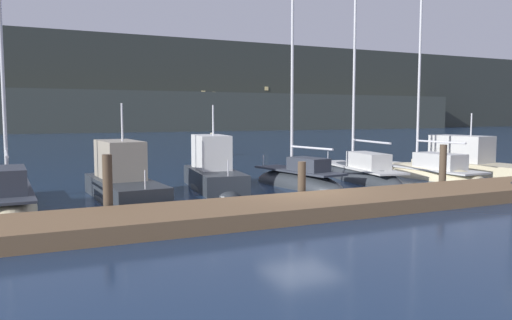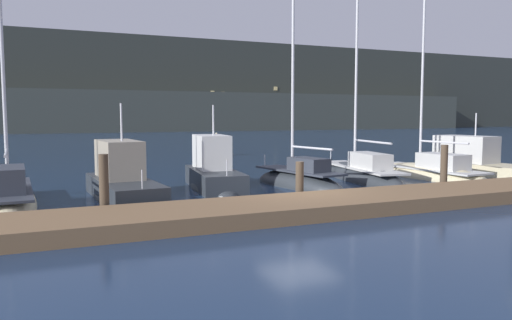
{
  "view_description": "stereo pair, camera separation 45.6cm",
  "coord_description": "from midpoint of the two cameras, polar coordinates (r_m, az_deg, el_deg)",
  "views": [
    {
      "loc": [
        -8.6,
        -14.83,
        3.03
      ],
      "look_at": [
        0.0,
        3.72,
        1.2
      ],
      "focal_mm": 35.0,
      "sensor_mm": 36.0,
      "label": 1
    },
    {
      "loc": [
        -8.18,
        -15.02,
        3.03
      ],
      "look_at": [
        0.0,
        3.72,
        1.2
      ],
      "focal_mm": 35.0,
      "sensor_mm": 36.0,
      "label": 2
    }
  ],
  "objects": [
    {
      "name": "motorboat_berth_3",
      "position": [
        18.74,
        -15.58,
        -3.07
      ],
      "size": [
        2.35,
        6.27,
        3.92
      ],
      "color": "#2D3338",
      "rests_on": "ground"
    },
    {
      "name": "mooring_pile_3",
      "position": [
        21.15,
        19.99,
        -0.87
      ],
      "size": [
        0.28,
        0.28,
        1.87
      ],
      "primitive_type": "cylinder",
      "color": "#4C3D2D",
      "rests_on": "ground"
    },
    {
      "name": "ground_plane",
      "position": [
        17.39,
        4.42,
        -4.94
      ],
      "size": [
        400.0,
        400.0,
        0.0
      ],
      "primitive_type": "plane",
      "color": "#192D4C"
    },
    {
      "name": "sailboat_berth_5",
      "position": [
        21.32,
        4.29,
        -2.71
      ],
      "size": [
        2.49,
        5.7,
        9.36
      ],
      "color": "#2D3338",
      "rests_on": "ground"
    },
    {
      "name": "sailboat_berth_7",
      "position": [
        25.81,
        18.42,
        -1.62
      ],
      "size": [
        2.39,
        7.33,
        9.4
      ],
      "color": "beige",
      "rests_on": "ground"
    },
    {
      "name": "sailboat_berth_2",
      "position": [
        18.53,
        -27.08,
        -4.4
      ],
      "size": [
        2.01,
        7.09,
        10.4
      ],
      "color": "beige",
      "rests_on": "ground"
    },
    {
      "name": "sailboat_berth_6",
      "position": [
        23.94,
        11.15,
        -1.95
      ],
      "size": [
        2.82,
        7.76,
        10.79
      ],
      "color": "#2D3338",
      "rests_on": "ground"
    },
    {
      "name": "motorboat_berth_4",
      "position": [
        20.85,
        -5.5,
        -2.12
      ],
      "size": [
        2.44,
        5.52,
        4.01
      ],
      "color": "#2D3338",
      "rests_on": "ground"
    },
    {
      "name": "channel_buoy",
      "position": [
        37.44,
        -5.46,
        1.42
      ],
      "size": [
        1.19,
        1.19,
        1.76
      ],
      "color": "red",
      "rests_on": "ground"
    },
    {
      "name": "mooring_pile_2",
      "position": [
        17.25,
        4.49,
        -2.58
      ],
      "size": [
        0.28,
        0.28,
        1.45
      ],
      "primitive_type": "cylinder",
      "color": "#4C3D2D",
      "rests_on": "ground"
    },
    {
      "name": "mooring_pile_1",
      "position": [
        15.16,
        -17.42,
        -2.99
      ],
      "size": [
        0.28,
        0.28,
        1.91
      ],
      "primitive_type": "cylinder",
      "color": "#4C3D2D",
      "rests_on": "ground"
    },
    {
      "name": "hillside_backdrop",
      "position": [
        104.5,
        -19.58,
        7.82
      ],
      "size": [
        240.0,
        23.0,
        18.42
      ],
      "color": "#333833",
      "rests_on": "ground"
    },
    {
      "name": "motorboat_berth_8",
      "position": [
        28.7,
        22.78,
        -0.62
      ],
      "size": [
        3.28,
        7.16,
        3.62
      ],
      "color": "beige",
      "rests_on": "ground"
    },
    {
      "name": "dock",
      "position": [
        15.92,
        7.4,
        -5.07
      ],
      "size": [
        31.94,
        2.8,
        0.45
      ],
      "primitive_type": "cube",
      "color": "brown",
      "rests_on": "ground"
    }
  ]
}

